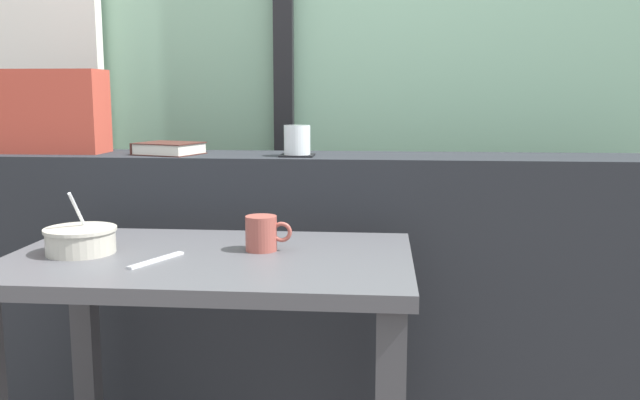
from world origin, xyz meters
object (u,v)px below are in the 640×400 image
Objects in this scene: soup_bowl at (81,240)px; ceramic_mug at (262,233)px; breakfast_table at (211,309)px; juice_glass at (297,141)px; coaster_square at (297,155)px; fork_utensil at (156,260)px; closed_book at (169,148)px; throw_pillow at (53,111)px.

soup_bowl is 0.43m from ceramic_mug.
soup_bowl reaches higher than breakfast_table.
breakfast_table is at bearing -107.06° from juice_glass.
fork_utensil is at bearing -114.25° from coaster_square.
breakfast_table is 0.22m from ceramic_mug.
soup_bowl reaches higher than ceramic_mug.
fork_utensil reaches higher than breakfast_table.
coaster_square is 1.14× the size of juice_glass.
closed_book is (-0.40, 0.02, -0.03)m from juice_glass.
fork_utensil is (-0.10, -0.07, 0.14)m from breakfast_table.
throw_pillow is at bearing 120.24° from soup_bowl.
fork_utensil is (0.20, -0.06, -0.03)m from soup_bowl.
juice_glass is at bearing 72.94° from breakfast_table.
coaster_square is at bearing -3.76° from throw_pillow.
coaster_square is 0.46m from ceramic_mug.
breakfast_table is 0.61m from coaster_square.
coaster_square is at bearing -3.48° from closed_book.
throw_pillow is 0.93m from ceramic_mug.
ceramic_mug is at bearing 54.59° from fork_utensil.
juice_glass reaches higher than ceramic_mug.
juice_glass is 0.52× the size of soup_bowl.
throw_pillow is 2.83× the size of ceramic_mug.
coaster_square is (0.15, 0.49, 0.33)m from breakfast_table.
throw_pillow is 1.89× the size of soup_bowl.
coaster_square reaches higher than breakfast_table.
closed_book is 1.93× the size of ceramic_mug.
fork_utensil is at bearing -75.71° from closed_book.
coaster_square is 0.79m from throw_pillow.
juice_glass reaches higher than fork_utensil.
closed_book is at bearing 128.96° from ceramic_mug.
closed_book is 1.29× the size of soup_bowl.
throw_pillow is 0.70m from soup_bowl.
closed_book is at bearing 83.95° from soup_bowl.
closed_book is 1.28× the size of fork_utensil.
throw_pillow reaches higher than fork_utensil.
coaster_square reaches higher than fork_utensil.
ceramic_mug is at bearing 8.72° from soup_bowl.
juice_glass is 0.40× the size of closed_book.
breakfast_table is at bearing -63.78° from closed_book.
breakfast_table is 0.35m from soup_bowl.
juice_glass is 0.78m from throw_pillow.
juice_glass is 0.40m from closed_book.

